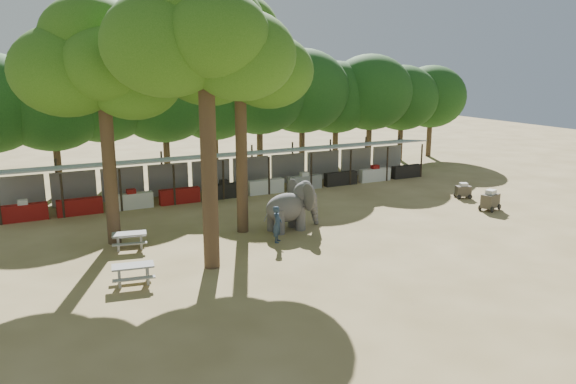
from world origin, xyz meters
name	(u,v)px	position (x,y,z in m)	size (l,w,h in m)	color
ground	(362,259)	(0.00, 0.00, 0.00)	(100.00, 100.00, 0.00)	brown
vendor_stalls	(239,175)	(0.00, 13.84, 1.18)	(28.00, 2.99, 2.80)	#979A9F
yard_tree_left	(98,62)	(-9.13, 7.19, 8.20)	(7.10, 6.90, 11.02)	#332316
yard_tree_center	(200,34)	(-6.13, 2.19, 9.21)	(7.10, 6.90, 12.04)	#332316
yard_tree_back	(235,54)	(-3.13, 6.19, 8.54)	(7.10, 6.90, 11.36)	#332316
backdrop_trees	(211,101)	(0.00, 19.00, 5.51)	(46.46, 5.95, 8.33)	#332316
elephant	(293,206)	(-0.62, 5.25, 1.20)	(3.18, 2.40, 2.40)	#474545
handler	(277,224)	(-2.20, 3.72, 0.86)	(0.62, 0.41, 1.72)	#26384C
picnic_table_near	(133,272)	(-9.26, 1.57, 0.50)	(1.74, 1.61, 0.77)	gray
picnic_table_far	(129,239)	(-8.55, 5.79, 0.49)	(1.71, 1.59, 0.74)	gray
cart_front	(490,200)	(11.03, 3.48, 0.58)	(1.39, 1.12, 1.18)	#3A3328
cart_back	(463,190)	(11.77, 6.37, 0.47)	(1.14, 0.96, 0.95)	#3A3328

